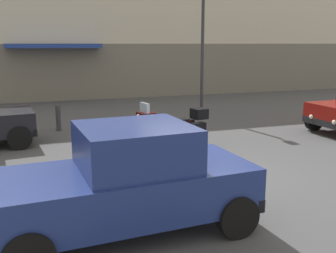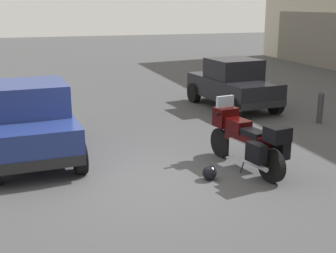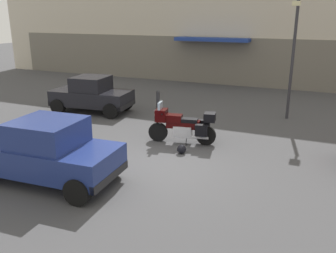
% 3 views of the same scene
% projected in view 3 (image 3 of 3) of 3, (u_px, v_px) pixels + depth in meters
% --- Properties ---
extents(ground_plane, '(80.00, 80.00, 0.00)m').
position_uv_depth(ground_plane, '(156.00, 166.00, 10.19)').
color(ground_plane, '#424244').
extents(building_facade_rear, '(36.93, 3.40, 9.89)m').
position_uv_depth(building_facade_rear, '(259.00, 0.00, 21.02)').
color(building_facade_rear, beige).
rests_on(building_facade_rear, ground).
extents(motorcycle, '(2.25, 0.95, 1.36)m').
position_uv_depth(motorcycle, '(183.00, 125.00, 11.83)').
color(motorcycle, black).
rests_on(motorcycle, ground).
extents(helmet, '(0.28, 0.28, 0.28)m').
position_uv_depth(helmet, '(182.00, 149.00, 11.06)').
color(helmet, black).
rests_on(helmet, ground).
extents(car_hatchback_near, '(3.95, 1.99, 1.64)m').
position_uv_depth(car_hatchback_near, '(46.00, 151.00, 9.04)').
color(car_hatchback_near, navy).
rests_on(car_hatchback_near, ground).
extents(car_compact_side, '(3.59, 2.02, 1.56)m').
position_uv_depth(car_compact_side, '(92.00, 95.00, 15.62)').
color(car_compact_side, black).
rests_on(car_compact_side, ground).
extents(streetlamp_curbside, '(0.28, 0.94, 4.63)m').
position_uv_depth(streetlamp_curbside, '(293.00, 49.00, 13.87)').
color(streetlamp_curbside, '#2D2D33').
rests_on(streetlamp_curbside, ground).
extents(bollard_curbside, '(0.16, 0.16, 0.88)m').
position_uv_depth(bollard_curbside, '(158.00, 99.00, 16.06)').
color(bollard_curbside, '#333338').
rests_on(bollard_curbside, ground).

